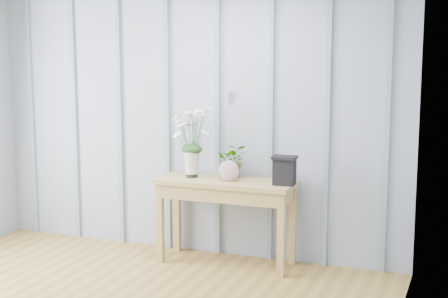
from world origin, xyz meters
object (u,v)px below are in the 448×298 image
at_px(sideboard, 226,193).
at_px(daisy_vase, 192,131).
at_px(carved_box, 284,170).
at_px(felt_disc_vessel, 229,171).

xyz_separation_m(sideboard, daisy_vase, (-0.33, 0.00, 0.52)).
bearing_deg(sideboard, carved_box, -1.67).
height_order(sideboard, felt_disc_vessel, felt_disc_vessel).
distance_m(sideboard, carved_box, 0.58).
bearing_deg(daisy_vase, sideboard, -0.81).
xyz_separation_m(felt_disc_vessel, carved_box, (0.48, 0.03, 0.03)).
distance_m(daisy_vase, carved_box, 0.90).
bearing_deg(carved_box, sideboard, 178.33).
relative_size(daisy_vase, felt_disc_vessel, 3.56).
distance_m(daisy_vase, felt_disc_vessel, 0.49).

